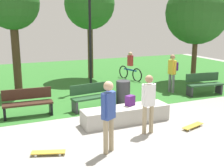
# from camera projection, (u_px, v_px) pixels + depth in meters

# --- Properties ---
(ground_plane) EXTENTS (28.00, 28.00, 0.00)m
(ground_plane) POSITION_uv_depth(u_px,v_px,m) (104.00, 125.00, 8.51)
(ground_plane) COLOR gray
(grass_lawn) EXTENTS (26.60, 12.91, 0.01)m
(grass_lawn) POSITION_uv_depth(u_px,v_px,m) (54.00, 79.00, 15.27)
(grass_lawn) COLOR #2D6B28
(grass_lawn) RESTS_ON ground_plane
(concrete_ledge) EXTENTS (2.76, 0.72, 0.50)m
(concrete_ledge) POSITION_uv_depth(u_px,v_px,m) (126.00, 115.00, 8.71)
(concrete_ledge) COLOR #A8A59E
(concrete_ledge) RESTS_ON ground_plane
(backpack_on_ledge) EXTENTS (0.34, 0.29, 0.32)m
(backpack_on_ledge) POSITION_uv_depth(u_px,v_px,m) (130.00, 101.00, 8.78)
(backpack_on_ledge) COLOR #4C1E66
(backpack_on_ledge) RESTS_ON concrete_ledge
(skater_performing_trick) EXTENTS (0.38, 0.34, 1.76)m
(skater_performing_trick) POSITION_uv_depth(u_px,v_px,m) (108.00, 111.00, 6.57)
(skater_performing_trick) COLOR tan
(skater_performing_trick) RESTS_ON ground_plane
(skater_watching) EXTENTS (0.43, 0.22, 1.68)m
(skater_watching) POSITION_uv_depth(u_px,v_px,m) (148.00, 100.00, 7.72)
(skater_watching) COLOR tan
(skater_watching) RESTS_ON ground_plane
(skateboard_by_ledge) EXTENTS (0.82, 0.42, 0.08)m
(skateboard_by_ledge) POSITION_uv_depth(u_px,v_px,m) (193.00, 126.00, 8.29)
(skateboard_by_ledge) COLOR gold
(skateboard_by_ledge) RESTS_ON ground_plane
(skateboard_spare) EXTENTS (0.82, 0.44, 0.08)m
(skateboard_spare) POSITION_uv_depth(u_px,v_px,m) (48.00, 152.00, 6.64)
(skateboard_spare) COLOR gold
(skateboard_spare) RESTS_ON ground_plane
(park_bench_far_right) EXTENTS (1.64, 0.61, 0.91)m
(park_bench_far_right) POSITION_uv_depth(u_px,v_px,m) (204.00, 84.00, 11.94)
(park_bench_far_right) COLOR #1E4223
(park_bench_far_right) RESTS_ON ground_plane
(park_bench_near_lamppost) EXTENTS (1.65, 0.68, 0.91)m
(park_bench_near_lamppost) POSITION_uv_depth(u_px,v_px,m) (93.00, 96.00, 9.99)
(park_bench_near_lamppost) COLOR #1E4223
(park_bench_near_lamppost) RESTS_ON ground_plane
(park_bench_center_lawn) EXTENTS (1.62, 0.53, 0.91)m
(park_bench_center_lawn) POSITION_uv_depth(u_px,v_px,m) (28.00, 102.00, 9.24)
(park_bench_center_lawn) COLOR #331E14
(park_bench_center_lawn) RESTS_ON ground_plane
(tree_slender_maple) EXTENTS (2.64, 2.64, 5.27)m
(tree_slender_maple) POSITION_uv_depth(u_px,v_px,m) (90.00, 5.00, 14.60)
(tree_slender_maple) COLOR #4C3823
(tree_slender_maple) RESTS_ON grass_lawn
(tree_young_birch) EXTENTS (2.23, 2.23, 4.94)m
(tree_young_birch) POSITION_uv_depth(u_px,v_px,m) (12.00, 4.00, 11.47)
(tree_young_birch) COLOR #42301E
(tree_young_birch) RESTS_ON grass_lawn
(tree_leaning_ash) EXTENTS (3.09, 3.09, 5.03)m
(tree_leaning_ash) POSITION_uv_depth(u_px,v_px,m) (197.00, 13.00, 13.73)
(tree_leaning_ash) COLOR #4C3823
(tree_leaning_ash) RESTS_ON grass_lawn
(lamp_post) EXTENTS (0.28, 0.28, 4.84)m
(lamp_post) POSITION_uv_depth(u_px,v_px,m) (90.00, 25.00, 12.38)
(lamp_post) COLOR black
(lamp_post) RESTS_ON ground_plane
(trash_bin) EXTENTS (0.53, 0.53, 0.92)m
(trash_bin) POSITION_uv_depth(u_px,v_px,m) (123.00, 93.00, 10.51)
(trash_bin) COLOR #333338
(trash_bin) RESTS_ON ground_plane
(pedestrian_with_backpack) EXTENTS (0.37, 0.43, 1.68)m
(pedestrian_with_backpack) POSITION_uv_depth(u_px,v_px,m) (172.00, 70.00, 12.20)
(pedestrian_with_backpack) COLOR slate
(pedestrian_with_backpack) RESTS_ON ground_plane
(cyclist_on_bicycle) EXTENTS (0.51, 1.78, 1.52)m
(cyclist_on_bicycle) POSITION_uv_depth(u_px,v_px,m) (130.00, 68.00, 14.92)
(cyclist_on_bicycle) COLOR black
(cyclist_on_bicycle) RESTS_ON ground_plane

